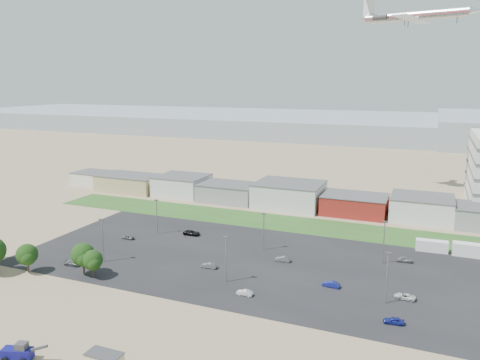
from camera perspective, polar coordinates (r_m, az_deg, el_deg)
The scene contains 28 objects.
ground at distance 95.60m, azimuth -3.07°, elevation -13.89°, with size 700.00×700.00×0.00m, color #94825E.
parking_lot at distance 110.85m, azimuth 3.84°, elevation -10.15°, with size 120.00×50.00×0.01m, color black.
grass_strip at distance 141.07m, azimuth 6.11°, elevation -5.30°, with size 160.00×16.00×0.02m, color #2A4F1D.
hills_backdrop at distance 394.24m, azimuth 22.89°, elevation 5.58°, with size 700.00×200.00×9.00m, color gray, non-canonical shape.
building_row at distance 162.57m, azimuth 2.30°, elevation -1.47°, with size 170.00×20.00×8.00m, color silver, non-canonical shape.
telehandler at distance 82.61m, azimuth -25.53°, elevation -18.36°, with size 7.30×2.43×3.04m, color #0C0B5F, non-canonical shape.
box_trailer_a at distance 127.17m, azimuth 22.34°, elevation -7.44°, with size 7.54×2.36×2.83m, color silver, non-canonical shape.
box_trailer_b at distance 127.37m, azimuth 26.39°, elevation -7.68°, with size 8.54×2.67×3.20m, color silver, non-canonical shape.
tree_mid at distance 114.56m, azimuth -24.51°, elevation -8.50°, with size 4.99×4.99×7.48m, color black, non-canonical shape.
tree_right at distance 108.86m, azimuth -18.59°, elevation -8.89°, with size 5.45×5.45×8.18m, color black, non-canonical shape.
tree_near at distance 106.99m, azimuth -17.52°, elevation -9.52°, with size 4.67×4.67×7.01m, color black, non-canonical shape.
lightpole_front_l at distance 114.60m, azimuth -16.39°, elevation -7.10°, with size 1.23×0.51×10.42m, color slate, non-canonical shape.
lightpole_front_m at distance 99.57m, azimuth -1.75°, elevation -9.65°, with size 1.18×0.49×10.03m, color slate, non-canonical shape.
lightpole_front_r at distance 94.55m, azimuth 17.46°, elevation -11.34°, with size 1.21×0.50×10.29m, color slate, non-canonical shape.
lightpole_back_l at distance 131.88m, azimuth -10.10°, elevation -4.44°, with size 1.15×0.48×9.75m, color slate, non-canonical shape.
lightpole_back_m at distance 117.82m, azimuth 2.91°, elevation -6.31°, with size 1.13×0.47×9.56m, color slate, non-canonical shape.
lightpole_back_r at distance 114.03m, azimuth 17.12°, elevation -7.30°, with size 1.20×0.50×10.21m, color slate, non-canonical shape.
airliner at distance 177.25m, azimuth 20.60°, elevation 18.26°, with size 41.71×28.44×12.32m, color silver, non-canonical shape.
parked_car_0 at distance 99.22m, azimuth 19.44°, elevation -13.24°, with size 1.86×4.03×1.12m, color silver.
parked_car_1 at distance 100.60m, azimuth 11.03°, elevation -12.36°, with size 1.29×3.69×1.22m, color navy.
parked_car_2 at distance 89.54m, azimuth 18.23°, elevation -15.97°, with size 1.44×3.57×1.22m, color navy.
parked_car_4 at distance 108.27m, azimuth -3.78°, elevation -10.36°, with size 1.29×3.69×1.22m, color #595B5E.
parked_car_5 at distance 130.22m, azimuth -13.49°, elevation -6.79°, with size 1.35×3.36×1.15m, color #595B5E.
parked_car_7 at distance 112.18m, azimuth 5.24°, elevation -9.57°, with size 1.27×3.65×1.20m, color #595B5E.
parked_car_8 at distance 117.88m, azimuth 19.45°, elevation -9.13°, with size 1.50×3.72×1.27m, color #A5A5AA.
parked_car_9 at distance 130.53m, azimuth -5.91°, elevation -6.43°, with size 2.17×4.71×1.31m, color black.
parked_car_10 at distance 116.05m, azimuth -19.75°, elevation -9.50°, with size 1.71×4.21×1.22m, color #595B5E.
parked_car_13 at distance 95.41m, azimuth 0.57°, elevation -13.56°, with size 1.16×3.34×1.10m, color silver.
Camera 1 is at (37.49, -77.49, 41.58)m, focal length 35.00 mm.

